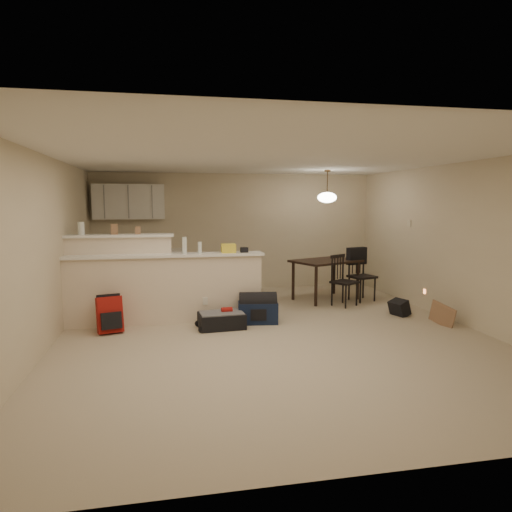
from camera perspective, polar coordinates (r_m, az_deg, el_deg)
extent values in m
plane|color=#B7A78C|center=(6.70, 2.02, -9.63)|extent=(7.00, 7.00, 0.00)
plane|color=white|center=(6.46, 2.11, 12.17)|extent=(7.00, 7.00, 0.00)
cube|color=beige|center=(9.89, -2.56, 3.02)|extent=(6.00, 0.02, 2.50)
cube|color=beige|center=(3.19, 16.56, -5.02)|extent=(6.00, 0.02, 2.50)
cube|color=beige|center=(6.48, -24.73, 0.47)|extent=(0.02, 7.00, 2.50)
cube|color=beige|center=(7.72, 24.31, 1.40)|extent=(0.02, 7.00, 2.50)
cube|color=beige|center=(7.29, -11.20, -4.17)|extent=(3.00, 0.28, 1.05)
cube|color=white|center=(7.21, -11.30, 0.09)|extent=(3.08, 0.38, 0.04)
cube|color=beige|center=(7.52, -16.57, -2.83)|extent=(1.60, 0.24, 1.35)
cube|color=white|center=(7.44, -16.75, 2.46)|extent=(1.68, 0.34, 0.04)
cube|color=white|center=(9.61, -15.58, 6.55)|extent=(1.40, 0.34, 0.70)
cube|color=white|center=(9.58, -14.18, -2.12)|extent=(1.80, 0.60, 0.90)
cube|color=beige|center=(9.00, 18.60, 3.91)|extent=(0.02, 0.12, 0.12)
cylinder|color=silver|center=(7.51, -21.02, 3.25)|extent=(0.10, 0.10, 0.20)
cube|color=#946B4C|center=(7.44, -17.28, 3.21)|extent=(0.10, 0.07, 0.16)
cube|color=#946B4C|center=(7.41, -14.55, 3.13)|extent=(0.08, 0.06, 0.12)
cylinder|color=silver|center=(7.20, -8.94, 1.33)|extent=(0.07, 0.07, 0.26)
cylinder|color=silver|center=(7.22, -7.04, 1.05)|extent=(0.06, 0.06, 0.18)
cube|color=#946B4C|center=(7.26, -3.46, 0.97)|extent=(0.22, 0.18, 0.14)
cube|color=#946B4C|center=(7.30, -1.49, 0.78)|extent=(0.12, 0.10, 0.08)
cube|color=black|center=(8.93, 8.73, -0.62)|extent=(1.47, 1.25, 0.04)
cylinder|color=black|center=(8.39, 7.50, -3.77)|extent=(0.06, 0.06, 0.74)
cylinder|color=black|center=(9.13, 12.60, -3.02)|extent=(0.06, 0.06, 0.74)
cylinder|color=black|center=(8.89, 4.67, -3.14)|extent=(0.06, 0.06, 0.74)
cylinder|color=black|center=(9.59, 9.72, -2.49)|extent=(0.06, 0.06, 0.74)
cylinder|color=brown|center=(8.86, 8.91, 8.99)|extent=(0.02, 0.02, 0.50)
cylinder|color=brown|center=(8.88, 8.93, 10.47)|extent=(0.12, 0.12, 0.03)
ellipsoid|color=white|center=(8.86, 8.87, 7.24)|extent=(0.36, 0.36, 0.20)
cube|color=black|center=(6.95, -4.33, -8.06)|extent=(0.71, 0.49, 0.23)
cube|color=#9E1611|center=(7.01, -17.83, -7.00)|extent=(0.40, 0.30, 0.52)
cube|color=#121D38|center=(7.22, 0.24, -7.06)|extent=(0.65, 0.42, 0.33)
cube|color=black|center=(8.05, 17.48, -6.21)|extent=(0.28, 0.34, 0.26)
cube|color=#946B4C|center=(7.62, 22.26, -6.82)|extent=(0.15, 0.43, 0.33)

